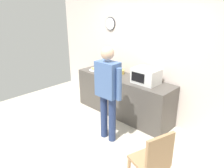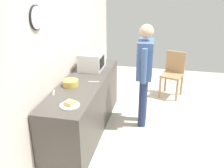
% 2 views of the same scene
% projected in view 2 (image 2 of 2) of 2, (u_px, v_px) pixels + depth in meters
% --- Properties ---
extents(ground_plane, '(6.00, 6.00, 0.00)m').
position_uv_depth(ground_plane, '(160.00, 128.00, 4.40)').
color(ground_plane, beige).
extents(back_wall, '(5.40, 0.13, 2.60)m').
position_uv_depth(back_wall, '(66.00, 48.00, 4.19)').
color(back_wall, silver).
rests_on(back_wall, ground_plane).
extents(kitchen_counter, '(2.30, 0.62, 0.88)m').
position_uv_depth(kitchen_counter, '(85.00, 106.00, 4.19)').
color(kitchen_counter, '#4C4742').
rests_on(kitchen_counter, ground_plane).
extents(microwave, '(0.50, 0.39, 0.30)m').
position_uv_depth(microwave, '(92.00, 60.00, 4.47)').
color(microwave, silver).
rests_on(microwave, kitchen_counter).
extents(sandwich_plate, '(0.25, 0.25, 0.07)m').
position_uv_depth(sandwich_plate, '(70.00, 104.00, 3.25)').
color(sandwich_plate, white).
rests_on(sandwich_plate, kitchen_counter).
extents(salad_bowl, '(0.23, 0.23, 0.09)m').
position_uv_depth(salad_bowl, '(71.00, 83.00, 3.82)').
color(salad_bowl, gold).
rests_on(salad_bowl, kitchen_counter).
extents(fork_utensil, '(0.17, 0.08, 0.01)m').
position_uv_depth(fork_utensil, '(54.00, 93.00, 3.60)').
color(fork_utensil, silver).
rests_on(fork_utensil, kitchen_counter).
extents(spoon_utensil, '(0.04, 0.17, 0.01)m').
position_uv_depth(spoon_utensil, '(94.00, 82.00, 3.97)').
color(spoon_utensil, silver).
rests_on(spoon_utensil, kitchen_counter).
extents(person_standing, '(0.59, 0.25, 1.71)m').
position_uv_depth(person_standing, '(145.00, 69.00, 4.17)').
color(person_standing, navy).
rests_on(person_standing, ground_plane).
extents(wooden_chair, '(0.50, 0.50, 0.94)m').
position_uv_depth(wooden_chair, '(173.00, 72.00, 5.40)').
color(wooden_chair, '#A87F56').
rests_on(wooden_chair, ground_plane).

